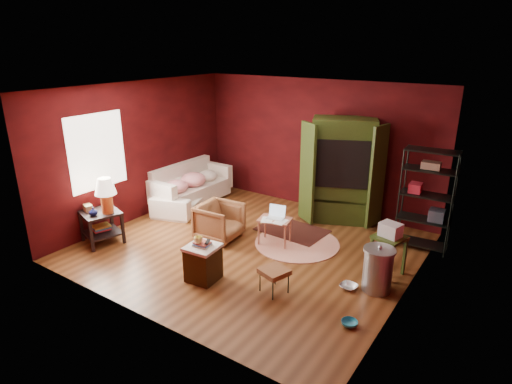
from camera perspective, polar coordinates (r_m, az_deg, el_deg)
room at (r=7.30m, az=-1.20°, el=2.58°), size 5.54×5.04×2.84m
sofa at (r=9.81m, az=-8.95°, el=0.85°), size 1.32×2.29×0.86m
armchair at (r=8.02m, az=-4.91°, el=-3.71°), size 0.74×0.78×0.75m
pet_bowl_steel at (r=6.69m, az=12.30°, el=-11.53°), size 0.26×0.09×0.26m
pet_bowl_turquoise at (r=5.94m, az=12.40°, el=-16.15°), size 0.22×0.08×0.22m
vase at (r=8.10m, az=-20.88°, el=-2.46°), size 0.16×0.17×0.15m
mug at (r=6.53m, az=-7.71°, el=-6.21°), size 0.16×0.14×0.13m
side_table at (r=8.17m, az=-19.69°, el=-1.57°), size 0.79×0.79×1.25m
sofa_cushions at (r=9.82m, az=-8.81°, el=0.73°), size 0.84×2.01×0.83m
hamper at (r=6.74m, az=-7.07°, el=-9.25°), size 0.51×0.51×0.66m
footstool at (r=6.37m, az=2.45°, el=-10.65°), size 0.47×0.47×0.38m
rug_round at (r=7.97m, az=5.49°, el=-6.79°), size 2.07×2.07×0.01m
rug_oriental at (r=8.46m, az=4.82°, el=-5.08°), size 1.35×0.94×0.01m
laptop_desk at (r=7.77m, az=2.55°, el=-3.93°), size 0.65×0.55×0.71m
tv_armoire at (r=8.74m, az=11.40°, el=3.02°), size 1.54×1.25×2.12m
wire_shelving at (r=7.95m, az=21.90°, el=-0.50°), size 0.91×0.44×1.82m
small_stand at (r=7.00m, az=17.41°, el=-5.67°), size 0.54×0.54×0.87m
trash_can at (r=6.65m, az=15.92°, el=-9.88°), size 0.55×0.55×0.73m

